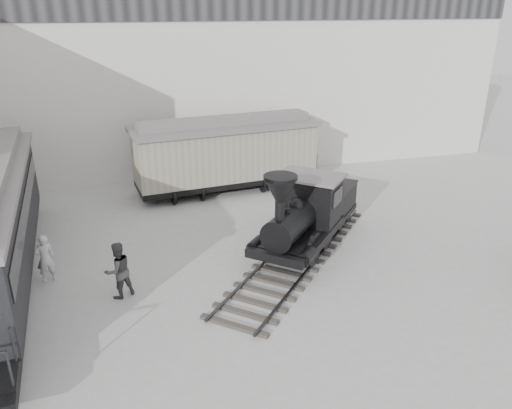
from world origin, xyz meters
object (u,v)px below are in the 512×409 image
object	(u,v)px
visitor_b	(118,270)
locomotive	(305,217)
visitor_a	(45,258)
boxcar	(226,152)

from	to	relation	value
visitor_b	locomotive	bearing A→B (deg)	165.20
locomotive	visitor_a	bearing A→B (deg)	-138.70
boxcar	visitor_b	world-z (taller)	boxcar
boxcar	locomotive	bearing A→B (deg)	-84.93
locomotive	visitor_b	world-z (taller)	locomotive
boxcar	visitor_a	xyz separation A→B (m)	(-7.78, -7.15, -1.10)
locomotive	boxcar	bearing A→B (deg)	143.36
locomotive	visitor_a	world-z (taller)	locomotive
locomotive	visitor_a	size ratio (longest dim) A/B	5.31
boxcar	visitor_a	size ratio (longest dim) A/B	5.48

